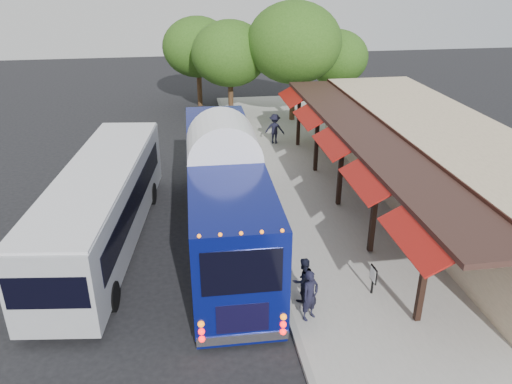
{
  "coord_description": "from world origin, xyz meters",
  "views": [
    {
      "loc": [
        -2.84,
        -15.21,
        10.09
      ],
      "look_at": [
        -0.17,
        2.43,
        1.8
      ],
      "focal_mm": 35.0,
      "sensor_mm": 36.0,
      "label": 1
    }
  ],
  "objects_px": {
    "city_bus": "(102,204)",
    "ped_c": "(244,136)",
    "sign_board": "(373,276)",
    "ped_b": "(303,280)",
    "ped_d": "(275,129)",
    "coach_bus": "(225,191)",
    "ped_a": "(310,295)"
  },
  "relations": [
    {
      "from": "coach_bus",
      "to": "ped_d",
      "type": "distance_m",
      "value": 11.51
    },
    {
      "from": "ped_b",
      "to": "sign_board",
      "type": "height_order",
      "value": "ped_b"
    },
    {
      "from": "ped_d",
      "to": "city_bus",
      "type": "bearing_deg",
      "value": 71.74
    },
    {
      "from": "ped_a",
      "to": "ped_d",
      "type": "height_order",
      "value": "ped_d"
    },
    {
      "from": "ped_a",
      "to": "sign_board",
      "type": "xyz_separation_m",
      "value": [
        2.34,
        0.9,
        -0.15
      ]
    },
    {
      "from": "coach_bus",
      "to": "ped_c",
      "type": "distance_m",
      "value": 10.28
    },
    {
      "from": "ped_d",
      "to": "sign_board",
      "type": "relative_size",
      "value": 1.78
    },
    {
      "from": "ped_a",
      "to": "ped_d",
      "type": "bearing_deg",
      "value": 51.23
    },
    {
      "from": "ped_b",
      "to": "ped_d",
      "type": "bearing_deg",
      "value": -117.91
    },
    {
      "from": "city_bus",
      "to": "ped_d",
      "type": "height_order",
      "value": "city_bus"
    },
    {
      "from": "coach_bus",
      "to": "ped_d",
      "type": "bearing_deg",
      "value": 70.78
    },
    {
      "from": "city_bus",
      "to": "sign_board",
      "type": "distance_m",
      "value": 10.26
    },
    {
      "from": "city_bus",
      "to": "ped_d",
      "type": "xyz_separation_m",
      "value": [
        8.58,
        10.3,
        -0.7
      ]
    },
    {
      "from": "city_bus",
      "to": "coach_bus",
      "type": "bearing_deg",
      "value": 1.71
    },
    {
      "from": "ped_a",
      "to": "ped_c",
      "type": "distance_m",
      "value": 15.29
    },
    {
      "from": "coach_bus",
      "to": "sign_board",
      "type": "xyz_separation_m",
      "value": [
        4.39,
        -4.39,
        -1.33
      ]
    },
    {
      "from": "ped_a",
      "to": "ped_b",
      "type": "relative_size",
      "value": 1.08
    },
    {
      "from": "ped_d",
      "to": "ped_c",
      "type": "bearing_deg",
      "value": 42.93
    },
    {
      "from": "city_bus",
      "to": "ped_c",
      "type": "relative_size",
      "value": 7.81
    },
    {
      "from": "ped_a",
      "to": "city_bus",
      "type": "bearing_deg",
      "value": 107.32
    },
    {
      "from": "ped_c",
      "to": "sign_board",
      "type": "height_order",
      "value": "ped_c"
    },
    {
      "from": "ped_d",
      "to": "ped_a",
      "type": "bearing_deg",
      "value": 104.7
    },
    {
      "from": "coach_bus",
      "to": "ped_b",
      "type": "relative_size",
      "value": 8.24
    },
    {
      "from": "coach_bus",
      "to": "ped_a",
      "type": "height_order",
      "value": "coach_bus"
    },
    {
      "from": "city_bus",
      "to": "sign_board",
      "type": "height_order",
      "value": "city_bus"
    },
    {
      "from": "coach_bus",
      "to": "ped_b",
      "type": "distance_m",
      "value": 5.01
    },
    {
      "from": "city_bus",
      "to": "ped_a",
      "type": "bearing_deg",
      "value": -33.58
    },
    {
      "from": "coach_bus",
      "to": "ped_b",
      "type": "xyz_separation_m",
      "value": [
        2.05,
        -4.4,
        -1.24
      ]
    },
    {
      "from": "ped_b",
      "to": "ped_d",
      "type": "distance_m",
      "value": 15.26
    },
    {
      "from": "ped_c",
      "to": "ped_a",
      "type": "bearing_deg",
      "value": 54.5
    },
    {
      "from": "coach_bus",
      "to": "ped_c",
      "type": "height_order",
      "value": "coach_bus"
    },
    {
      "from": "ped_b",
      "to": "city_bus",
      "type": "bearing_deg",
      "value": -56.7
    }
  ]
}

